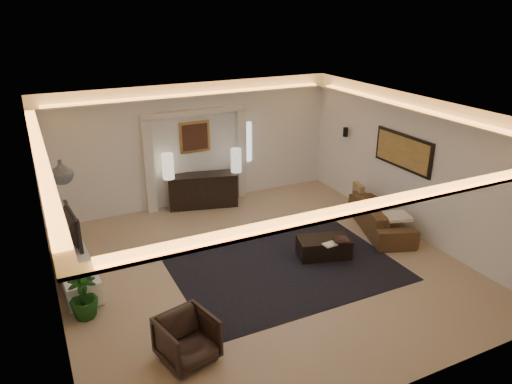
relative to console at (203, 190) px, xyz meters
name	(u,v)px	position (x,y,z in m)	size (l,w,h in m)	color
floor	(260,266)	(-0.04, -3.18, -0.40)	(7.00, 7.00, 0.00)	tan
ceiling	(261,113)	(-0.04, -3.18, 2.50)	(7.00, 7.00, 0.00)	white
wall_back	(195,145)	(-0.04, 0.32, 1.05)	(7.00, 7.00, 0.00)	white
wall_front	(396,297)	(-0.04, -6.68, 1.05)	(7.00, 7.00, 0.00)	white
wall_left	(47,234)	(-3.54, -3.18, 1.05)	(7.00, 7.00, 0.00)	white
wall_right	(413,167)	(3.46, -3.18, 1.05)	(7.00, 7.00, 0.00)	white
cove_soffit	(261,130)	(-0.04, -3.18, 2.22)	(7.00, 7.00, 0.04)	silver
daylight_slit	(247,142)	(1.31, 0.30, 0.95)	(0.25, 0.03, 1.00)	white
area_rug	(284,266)	(0.36, -3.38, -0.39)	(4.00, 3.00, 0.01)	black
pilaster_left	(149,167)	(-1.19, 0.22, 0.70)	(0.22, 0.20, 2.20)	silver
pilaster_right	(241,154)	(1.11, 0.22, 0.70)	(0.22, 0.20, 2.20)	silver
alcove_header	(194,112)	(-0.04, 0.22, 1.85)	(2.52, 0.20, 0.12)	silver
painting_frame	(195,137)	(-0.04, 0.29, 1.25)	(0.74, 0.04, 0.74)	tan
painting_canvas	(195,137)	(-0.04, 0.27, 1.25)	(0.62, 0.02, 0.62)	#4C2D1E
art_panel_frame	(403,151)	(3.43, -2.88, 1.30)	(0.04, 1.64, 0.74)	black
art_panel_gold	(402,151)	(3.40, -2.88, 1.30)	(0.02, 1.50, 0.62)	tan
wall_sconce	(345,132)	(3.34, -0.98, 1.28)	(0.12, 0.12, 0.22)	black
wall_niche	(43,189)	(-3.48, -1.78, 1.25)	(0.10, 0.55, 0.04)	silver
console	(203,190)	(0.00, 0.00, 0.00)	(1.62, 0.51, 0.81)	black
lamp_left	(168,167)	(-0.79, 0.07, 0.69)	(0.27, 0.27, 0.59)	#FFECC1
lamp_right	(236,160)	(0.80, -0.17, 0.69)	(0.26, 0.26, 0.57)	beige
media_ledge	(75,267)	(-3.19, -2.10, -0.18)	(0.55, 2.18, 0.41)	white
tv	(66,226)	(-3.19, -1.51, 0.37)	(0.15, 1.13, 0.65)	black
figurine	(65,222)	(-3.19, -1.01, 0.24)	(0.13, 0.13, 0.36)	black
ginger_jar	(61,172)	(-3.14, -1.67, 1.48)	(0.40, 0.40, 0.42)	slate
plant	(83,296)	(-3.19, -3.35, -0.01)	(0.43, 0.43, 0.77)	#143F12
sofa	(381,216)	(2.99, -2.91, -0.09)	(0.82, 2.11, 0.62)	#3F2116
throw_blanket	(395,216)	(2.88, -3.43, 0.15)	(0.59, 0.48, 0.06)	white
throw_pillow	(358,192)	(3.02, -2.04, 0.15)	(0.12, 0.40, 0.40)	#9B8154
coffee_table	(324,247)	(1.22, -3.37, -0.20)	(0.98, 0.54, 0.37)	black
bowl	(340,240)	(1.41, -3.64, 0.05)	(0.31, 0.31, 0.08)	black
magazine	(330,243)	(1.17, -3.64, 0.02)	(0.25, 0.18, 0.03)	white
armchair	(187,339)	(-2.06, -4.98, -0.07)	(0.71, 0.73, 0.67)	black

